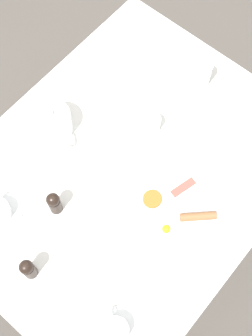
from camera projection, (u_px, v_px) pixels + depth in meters
name	position (u px, v px, depth m)	size (l,w,h in m)	color
ground_plane	(126.00, 230.00, 2.25)	(8.00, 8.00, 0.00)	#4C4742
table	(126.00, 178.00, 1.63)	(0.94, 1.19, 0.74)	white
breakfast_plate	(175.00, 210.00, 1.50)	(0.30, 0.30, 0.04)	white
teapot_near	(53.00, 122.00, 1.58)	(0.21, 0.13, 0.12)	white
teacup_with_saucer_right	(116.00, 331.00, 1.34)	(0.14, 0.14, 0.06)	white
water_glass_short	(201.00, 74.00, 1.65)	(0.07, 0.07, 0.11)	white
creamer_jug	(152.00, 123.00, 1.60)	(0.08, 0.06, 0.06)	white
pepper_grinder	(28.00, 269.00, 1.38)	(0.04, 0.04, 0.11)	black
salt_grinder	(54.00, 203.00, 1.46)	(0.04, 0.04, 0.11)	black
napkin_folded	(119.00, 81.00, 1.70)	(0.19, 0.19, 0.01)	white
fork_by_plate	(194.00, 137.00, 1.61)	(0.16, 0.06, 0.00)	silver
knife_by_plate	(92.00, 242.00, 1.47)	(0.22, 0.08, 0.00)	silver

